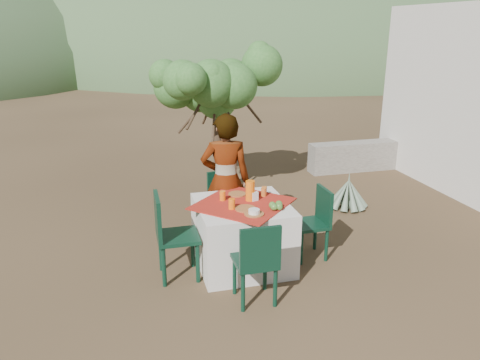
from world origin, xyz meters
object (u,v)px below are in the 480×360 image
person (226,180)px  shrub_tree (220,92)px  chair_far (224,199)px  agave (348,194)px  chair_near (257,260)px  chair_right (315,220)px  table (243,234)px  chair_left (170,233)px  juice_pitcher (250,191)px

person → shrub_tree: bearing=-90.9°
chair_far → agave: bearing=-3.3°
chair_near → chair_right: 1.26m
chair_near → agave: (2.10, 2.16, -0.27)m
shrub_tree → agave: size_ratio=3.26×
table → chair_near: bearing=-95.5°
table → chair_left: bearing=-174.2°
table → chair_near: chair_near is taller
shrub_tree → person: bearing=-100.7°
person → table: bearing=104.5°
chair_near → chair_left: bearing=-45.0°
table → agave: bearing=33.3°
chair_far → chair_right: 1.33m
person → juice_pitcher: person is taller
table → shrub_tree: bearing=83.1°
table → chair_right: 0.89m
table → chair_left: 0.85m
juice_pitcher → shrub_tree: bearing=85.4°
chair_left → agave: chair_left is taller
person → chair_left: bearing=52.2°
chair_far → juice_pitcher: bearing=-96.7°
chair_near → agave: bearing=-134.4°
chair_far → chair_left: bearing=-141.1°
shrub_tree → juice_pitcher: 2.53m
table → chair_far: chair_far is taller
table → agave: size_ratio=2.01×
chair_far → agave: (2.02, 0.34, -0.24)m
chair_near → person: size_ratio=0.53×
chair_near → chair_right: (0.97, 0.81, -0.01)m
chair_right → shrub_tree: shrub_tree is taller
table → shrub_tree: (0.30, 2.47, 1.29)m
chair_left → juice_pitcher: bearing=-80.3°
chair_near → juice_pitcher: bearing=-101.9°
table → shrub_tree: size_ratio=0.62×
chair_far → agave: 2.06m
person → chair_right: bearing=155.2°
chair_far → juice_pitcher: 1.01m
shrub_tree → chair_left: bearing=-113.9°
chair_near → shrub_tree: 3.53m
table → chair_near: 0.84m
juice_pitcher → chair_far: bearing=96.3°
chair_far → chair_near: (-0.09, -1.82, 0.03)m
chair_left → chair_right: (1.72, 0.07, -0.06)m
chair_right → agave: bearing=138.9°
chair_right → table: bearing=-92.1°
chair_near → juice_pitcher: 1.00m
person → shrub_tree: size_ratio=0.79×
chair_right → shrub_tree: 2.82m
chair_far → shrub_tree: bearing=65.8°
table → agave: 2.42m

